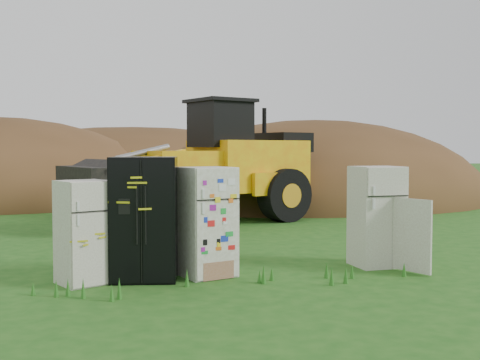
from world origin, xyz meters
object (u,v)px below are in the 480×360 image
object	(u,v)px
fridge_leftmost	(83,232)
fridge_sticker	(207,222)
fridge_black_side	(144,219)
wheel_loader	(194,161)
fridge_open_door	(377,216)

from	to	relation	value
fridge_leftmost	fridge_sticker	bearing A→B (deg)	-22.62
fridge_leftmost	fridge_black_side	distance (m)	0.92
fridge_leftmost	fridge_sticker	distance (m)	1.89
fridge_sticker	wheel_loader	world-z (taller)	wheel_loader
fridge_black_side	wheel_loader	world-z (taller)	wheel_loader
fridge_black_side	wheel_loader	distance (m)	7.01
wheel_loader	fridge_black_side	bearing A→B (deg)	-126.73
fridge_black_side	fridge_open_door	world-z (taller)	fridge_black_side
fridge_sticker	fridge_black_side	bearing A→B (deg)	164.91
fridge_black_side	fridge_leftmost	bearing A→B (deg)	-166.37
fridge_leftmost	fridge_sticker	xyz separation A→B (m)	(1.88, 0.00, 0.09)
fridge_leftmost	fridge_open_door	world-z (taller)	fridge_open_door
fridge_open_door	wheel_loader	distance (m)	6.93
fridge_leftmost	fridge_open_door	xyz separation A→B (m)	(4.86, -0.03, 0.08)
fridge_leftmost	fridge_black_side	xyz separation A→B (m)	(0.91, 0.00, 0.17)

